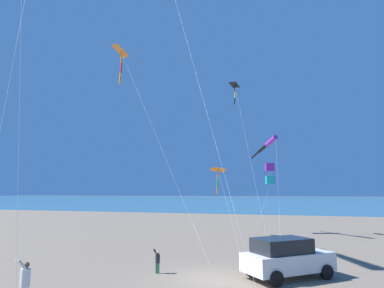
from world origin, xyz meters
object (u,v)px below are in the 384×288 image
(kite_delta_rainbow_low_near, at_px, (122,51))
(parked_car, at_px, (286,257))
(kite_windsock_orange_high_right, at_px, (267,145))
(kite_box_checkered_midright, at_px, (270,174))
(kite_delta_teal_far_right, at_px, (218,170))
(person_bystander_far, at_px, (157,260))
(cooler_box, at_px, (274,260))
(person_adult_flyer, at_px, (25,280))
(kite_delta_black_fish_shape, at_px, (235,85))

(kite_delta_rainbow_low_near, bearing_deg, parked_car, -107.81)
(kite_windsock_orange_high_right, relative_size, kite_box_checkered_midright, 1.30)
(parked_car, height_order, kite_delta_teal_far_right, kite_delta_teal_far_right)
(kite_windsock_orange_high_right, bearing_deg, kite_box_checkered_midright, -3.36)
(parked_car, height_order, person_bystander_far, parked_car)
(cooler_box, bearing_deg, kite_box_checkered_midright, 3.56)
(kite_delta_rainbow_low_near, bearing_deg, cooler_box, -93.53)
(cooler_box, bearing_deg, person_adult_flyer, 140.58)
(person_adult_flyer, bearing_deg, parked_car, -52.08)
(cooler_box, height_order, kite_delta_black_fish_shape, kite_delta_black_fish_shape)
(kite_delta_rainbow_low_near, relative_size, kite_windsock_orange_high_right, 0.90)
(person_bystander_far, height_order, kite_delta_black_fish_shape, kite_delta_black_fish_shape)
(cooler_box, height_order, person_bystander_far, person_bystander_far)
(kite_delta_rainbow_low_near, relative_size, kite_box_checkered_midright, 1.18)
(kite_delta_black_fish_shape, bearing_deg, person_adult_flyer, 170.08)
(kite_delta_teal_far_right, xyz_separation_m, kite_box_checkered_midright, (3.39, -4.60, -0.25))
(cooler_box, xyz_separation_m, kite_windsock_orange_high_right, (12.47, 1.00, 8.34))
(kite_windsock_orange_high_right, relative_size, kite_delta_teal_far_right, 1.11)
(person_bystander_far, distance_m, kite_delta_rainbow_low_near, 15.19)
(person_bystander_far, bearing_deg, kite_delta_black_fish_shape, -4.81)
(parked_car, bearing_deg, kite_delta_teal_far_right, 24.23)
(person_adult_flyer, relative_size, kite_delta_rainbow_low_near, 0.12)
(kite_windsock_orange_high_right, bearing_deg, person_adult_flyer, 162.42)
(person_adult_flyer, xyz_separation_m, kite_windsock_orange_high_right, (22.27, -7.06, 7.62))
(parked_car, distance_m, person_bystander_far, 6.30)
(parked_car, xyz_separation_m, cooler_box, (2.94, 0.74, -0.74))
(person_adult_flyer, distance_m, kite_box_checkered_midright, 25.61)
(person_adult_flyer, bearing_deg, cooler_box, -39.42)
(person_bystander_far, height_order, kite_windsock_orange_high_right, kite_windsock_orange_high_right)
(cooler_box, relative_size, kite_box_checkered_midright, 0.05)
(kite_delta_teal_far_right, bearing_deg, person_adult_flyer, 172.93)
(person_adult_flyer, bearing_deg, kite_windsock_orange_high_right, -17.58)
(person_bystander_far, relative_size, kite_box_checkered_midright, 0.09)
(kite_delta_black_fish_shape, bearing_deg, parked_car, -163.28)
(cooler_box, height_order, person_adult_flyer, person_adult_flyer)
(cooler_box, distance_m, person_adult_flyer, 12.71)
(parked_car, relative_size, kite_delta_rainbow_low_near, 0.30)
(kite_windsock_orange_high_right, height_order, kite_box_checkered_midright, kite_windsock_orange_high_right)
(person_bystander_far, distance_m, kite_windsock_orange_high_right, 18.69)
(person_bystander_far, bearing_deg, kite_box_checkered_midright, -14.20)
(kite_delta_teal_far_right, height_order, kite_box_checkered_midright, kite_box_checkered_midright)
(kite_delta_teal_far_right, distance_m, kite_box_checkered_midright, 5.72)
(kite_box_checkered_midright, bearing_deg, kite_delta_rainbow_low_near, 145.05)
(person_bystander_far, distance_m, kite_delta_teal_far_right, 15.74)
(kite_delta_rainbow_low_near, bearing_deg, kite_delta_black_fish_shape, -27.17)
(kite_box_checkered_midright, distance_m, kite_delta_black_fish_shape, 9.82)
(cooler_box, height_order, kite_delta_teal_far_right, kite_delta_teal_far_right)
(person_bystander_far, bearing_deg, kite_windsock_orange_high_right, -15.36)
(person_adult_flyer, bearing_deg, kite_delta_rainbow_low_near, 12.80)
(cooler_box, relative_size, kite_windsock_orange_high_right, 0.04)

